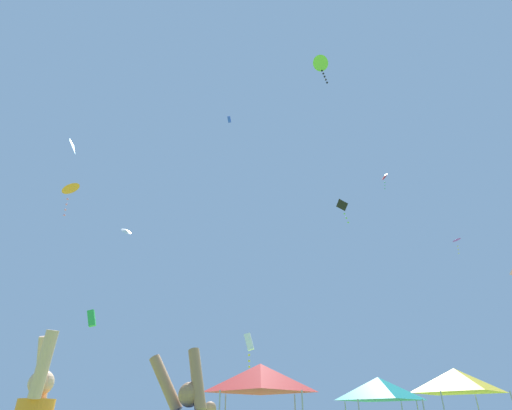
% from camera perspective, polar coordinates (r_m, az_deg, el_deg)
% --- Properties ---
extents(canopy_tent_teal, '(2.66, 2.66, 2.85)m').
position_cam_1_polar(canopy_tent_teal, '(17.96, 17.58, -24.44)').
color(canopy_tent_teal, '#9E9EA3').
rests_on(canopy_tent_teal, ground).
extents(canopy_tent_red, '(2.88, 2.88, 3.08)m').
position_cam_1_polar(canopy_tent_red, '(14.88, 0.50, -24.16)').
color(canopy_tent_red, '#9E9EA3').
rests_on(canopy_tent_red, ground).
extents(canopy_tent_yellow, '(3.12, 3.12, 3.33)m').
position_cam_1_polar(canopy_tent_yellow, '(20.71, 27.31, -22.04)').
color(canopy_tent_yellow, '#9E9EA3').
rests_on(canopy_tent_yellow, ground).
extents(kite_lime_delta, '(1.31, 1.06, 2.40)m').
position_cam_1_polar(kite_lime_delta, '(29.69, 9.41, 19.82)').
color(kite_lime_delta, '#75D138').
extents(kite_blue_box, '(0.35, 0.64, 0.59)m').
position_cam_1_polar(kite_blue_box, '(38.36, -4.09, 12.51)').
color(kite_blue_box, blue).
extents(kite_black_diamond, '(1.38, 1.52, 2.45)m').
position_cam_1_polar(kite_black_diamond, '(39.88, 12.52, -0.10)').
color(kite_black_diamond, black).
extents(kite_cyan_diamond, '(0.82, 1.01, 1.24)m').
position_cam_1_polar(kite_cyan_diamond, '(36.35, -25.42, 7.84)').
color(kite_cyan_diamond, '#2DB7CC').
extents(kite_red_delta, '(0.73, 0.93, 1.72)m').
position_cam_1_polar(kite_red_delta, '(41.08, 18.30, 3.94)').
color(kite_red_delta, red).
extents(kite_orange_delta, '(1.25, 1.34, 2.21)m').
position_cam_1_polar(kite_orange_delta, '(26.95, -25.89, 2.21)').
color(kite_orange_delta, orange).
extents(kite_white_box, '(0.77, 0.71, 2.69)m').
position_cam_1_polar(kite_white_box, '(29.35, -1.19, -19.71)').
color(kite_white_box, white).
extents(kite_green_box, '(0.85, 0.60, 1.26)m').
position_cam_1_polar(kite_green_box, '(32.67, -23.26, -15.10)').
color(kite_green_box, green).
extents(kite_purple_delta, '(0.69, 0.69, 1.27)m').
position_cam_1_polar(kite_purple_delta, '(34.78, 27.37, -4.64)').
color(kite_purple_delta, purple).
extents(kite_white_delta, '(1.22, 1.19, 0.78)m').
position_cam_1_polar(kite_white_delta, '(36.56, -18.71, -3.61)').
color(kite_white_delta, white).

